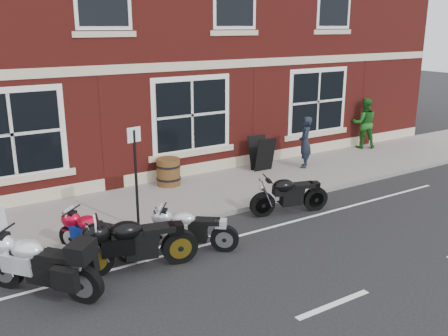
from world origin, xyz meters
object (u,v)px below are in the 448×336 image
(moto_sport_red, at_px, (98,233))
(moto_sport_black, at_px, (135,240))
(barrel_planter, at_px, (168,172))
(pedestrian_right, at_px, (364,123))
(moto_naked_black, at_px, (287,193))
(moto_sport_silver, at_px, (191,227))
(moto_touring_silver, at_px, (40,261))
(parking_sign, at_px, (136,171))
(pedestrian_left, at_px, (305,142))
(a_board_sign, at_px, (262,153))

(moto_sport_red, relative_size, moto_sport_black, 0.73)
(barrel_planter, bearing_deg, moto_sport_black, -123.94)
(moto_sport_red, xyz_separation_m, pedestrian_right, (11.27, 3.26, 0.55))
(moto_naked_black, height_order, pedestrian_right, pedestrian_right)
(moto_sport_silver, xyz_separation_m, moto_naked_black, (3.03, 0.53, 0.03))
(moto_touring_silver, height_order, moto_sport_black, moto_touring_silver)
(moto_sport_black, bearing_deg, moto_sport_red, 35.50)
(moto_sport_silver, height_order, parking_sign, parking_sign)
(pedestrian_left, bearing_deg, a_board_sign, -64.54)
(moto_sport_red, bearing_deg, moto_touring_silver, -179.46)
(moto_sport_silver, relative_size, parking_sign, 0.68)
(pedestrian_left, height_order, a_board_sign, pedestrian_left)
(barrel_planter, bearing_deg, moto_sport_red, -135.30)
(moto_sport_silver, xyz_separation_m, parking_sign, (-0.58, 1.37, 0.96))
(moto_sport_red, relative_size, pedestrian_left, 1.02)
(pedestrian_right, xyz_separation_m, parking_sign, (-10.13, -2.65, 0.41))
(moto_sport_black, xyz_separation_m, moto_sport_silver, (1.32, 0.21, -0.11))
(moto_sport_silver, relative_size, pedestrian_right, 0.85)
(moto_sport_silver, xyz_separation_m, barrel_planter, (1.42, 3.87, 0.01))
(moto_sport_silver, xyz_separation_m, a_board_sign, (4.58, 3.67, 0.16))
(a_board_sign, height_order, parking_sign, parking_sign)
(pedestrian_left, distance_m, a_board_sign, 1.47)
(pedestrian_left, relative_size, barrel_planter, 2.11)
(moto_sport_red, distance_m, a_board_sign, 6.94)
(moto_sport_red, distance_m, barrel_planter, 4.42)
(moto_touring_silver, height_order, pedestrian_right, pedestrian_right)
(moto_touring_silver, distance_m, moto_sport_red, 1.62)
(moto_naked_black, relative_size, a_board_sign, 1.89)
(pedestrian_left, bearing_deg, moto_sport_silver, -16.56)
(moto_sport_black, bearing_deg, parking_sign, -11.74)
(a_board_sign, bearing_deg, pedestrian_right, 6.33)
(moto_naked_black, bearing_deg, moto_sport_silver, 115.28)
(moto_sport_silver, distance_m, a_board_sign, 5.87)
(moto_sport_silver, height_order, a_board_sign, a_board_sign)
(parking_sign, bearing_deg, moto_sport_black, -125.98)
(pedestrian_left, bearing_deg, moto_touring_silver, -24.42)
(moto_sport_red, bearing_deg, pedestrian_right, -17.64)
(a_board_sign, xyz_separation_m, barrel_planter, (-3.16, 0.19, -0.15))
(moto_naked_black, distance_m, parking_sign, 3.82)
(pedestrian_right, bearing_deg, a_board_sign, 36.79)
(barrel_planter, xyz_separation_m, parking_sign, (-2.01, -2.49, 0.95))
(moto_sport_black, height_order, pedestrian_left, pedestrian_left)
(parking_sign, bearing_deg, moto_naked_black, -24.17)
(moto_sport_silver, bearing_deg, moto_sport_red, 105.39)
(moto_touring_silver, distance_m, a_board_sign, 8.54)
(moto_touring_silver, distance_m, moto_sport_silver, 3.06)
(a_board_sign, bearing_deg, moto_sport_silver, -138.98)
(moto_touring_silver, bearing_deg, a_board_sign, -12.26)
(moto_sport_black, distance_m, moto_sport_silver, 1.34)
(pedestrian_left, xyz_separation_m, barrel_planter, (-4.51, 0.68, -0.43))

